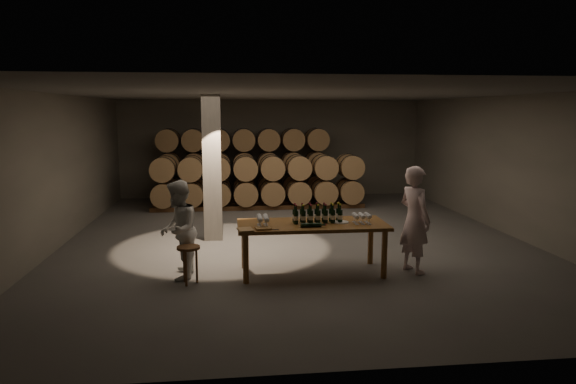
{
  "coord_description": "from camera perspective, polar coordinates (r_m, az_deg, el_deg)",
  "views": [
    {
      "loc": [
        -1.42,
        -11.16,
        2.82
      ],
      "look_at": [
        -0.16,
        -0.22,
        1.1
      ],
      "focal_mm": 32.0,
      "sensor_mm": 36.0,
      "label": 1
    }
  ],
  "objects": [
    {
      "name": "person_woman",
      "position": [
        8.92,
        -12.1,
        -4.13
      ],
      "size": [
        0.67,
        0.84,
        1.69
      ],
      "primitive_type": "imported",
      "rotation": [
        0.0,
        0.0,
        -1.61
      ],
      "color": "white",
      "rests_on": "ground"
    },
    {
      "name": "barrel_stack_back",
      "position": [
        16.45,
        -4.92,
        3.18
      ],
      "size": [
        5.48,
        0.95,
        2.31
      ],
      "color": "#50301B",
      "rests_on": "ground"
    },
    {
      "name": "glass_cluster_right",
      "position": [
        9.06,
        8.19,
        -2.65
      ],
      "size": [
        0.31,
        0.31,
        0.17
      ],
      "color": "silver",
      "rests_on": "tasting_table"
    },
    {
      "name": "notebook_near",
      "position": [
        8.52,
        -2.79,
        -4.06
      ],
      "size": [
        0.28,
        0.24,
        0.03
      ],
      "primitive_type": "cube",
      "rotation": [
        0.0,
        0.0,
        0.17
      ],
      "color": "olive",
      "rests_on": "tasting_table"
    },
    {
      "name": "notebook_corner",
      "position": [
        8.47,
        -4.76,
        -4.19
      ],
      "size": [
        0.29,
        0.34,
        0.03
      ],
      "primitive_type": "cube",
      "rotation": [
        0.0,
        0.0,
        0.18
      ],
      "color": "olive",
      "rests_on": "tasting_table"
    },
    {
      "name": "room",
      "position": [
        11.44,
        -8.42,
        2.65
      ],
      "size": [
        12.0,
        12.0,
        12.0
      ],
      "color": "#565351",
      "rests_on": "ground"
    },
    {
      "name": "stool",
      "position": [
        8.66,
        -10.99,
        -6.69
      ],
      "size": [
        0.38,
        0.38,
        0.64
      ],
      "rotation": [
        0.0,
        0.0,
        -0.32
      ],
      "color": "#50301B",
      "rests_on": "ground"
    },
    {
      "name": "tasting_table",
      "position": [
        9.01,
        2.7,
        -4.12
      ],
      "size": [
        2.6,
        1.1,
        0.9
      ],
      "color": "brown",
      "rests_on": "ground"
    },
    {
      "name": "plate",
      "position": [
        9.07,
        5.86,
        -3.35
      ],
      "size": [
        0.28,
        0.28,
        0.02
      ],
      "primitive_type": "cylinder",
      "color": "silver",
      "rests_on": "tasting_table"
    },
    {
      "name": "lying_bottles",
      "position": [
        8.67,
        2.62,
        -3.69
      ],
      "size": [
        0.44,
        0.07,
        0.07
      ],
      "color": "black",
      "rests_on": "tasting_table"
    },
    {
      "name": "pen",
      "position": [
        8.47,
        -1.53,
        -4.21
      ],
      "size": [
        0.15,
        0.01,
        0.01
      ],
      "primitive_type": "cylinder",
      "rotation": [
        0.0,
        1.57,
        0.01
      ],
      "color": "black",
      "rests_on": "tasting_table"
    },
    {
      "name": "person_man",
      "position": [
        9.31,
        13.89,
        -2.98
      ],
      "size": [
        0.68,
        0.81,
        1.9
      ],
      "primitive_type": "imported",
      "rotation": [
        0.0,
        0.0,
        1.95
      ],
      "color": "silver",
      "rests_on": "ground"
    },
    {
      "name": "bottle_cluster",
      "position": [
        9.02,
        3.29,
        -2.65
      ],
      "size": [
        0.87,
        0.24,
        0.34
      ],
      "color": "black",
      "rests_on": "tasting_table"
    },
    {
      "name": "barrel_stack_front",
      "position": [
        15.12,
        -3.27,
        1.28
      ],
      "size": [
        6.26,
        0.95,
        1.57
      ],
      "color": "#50301B",
      "rests_on": "ground"
    },
    {
      "name": "glass_cluster_left",
      "position": [
        8.73,
        -2.82,
        -2.94
      ],
      "size": [
        0.2,
        0.42,
        0.19
      ],
      "color": "silver",
      "rests_on": "tasting_table"
    }
  ]
}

